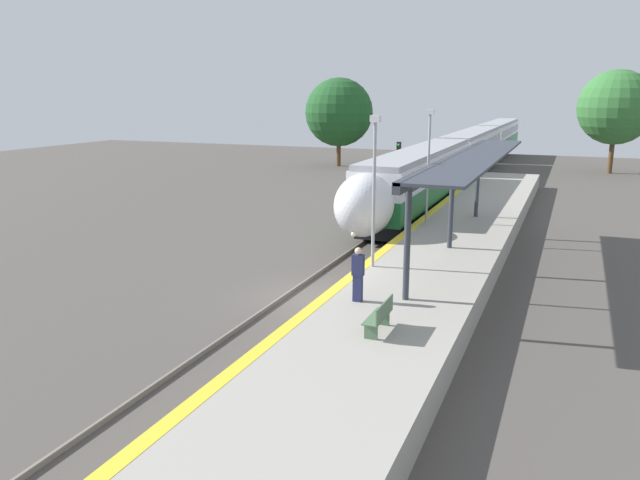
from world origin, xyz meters
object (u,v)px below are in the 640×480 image
person_waiting (358,273)px  lamppost_near (374,182)px  train (469,151)px  railway_signal (398,166)px  platform_bench (380,316)px  lamppost_mid (428,159)px

person_waiting → lamppost_near: bearing=101.0°
lamppost_near → train: bearing=93.4°
train → railway_signal: (-2.23, -15.70, 0.27)m
railway_signal → platform_bench: bearing=-75.7°
railway_signal → lamppost_mid: bearing=-67.4°
lamppost_mid → railway_signal: bearing=112.6°
railway_signal → lamppost_near: (4.31, -19.29, 1.66)m
person_waiting → train: bearing=94.2°
railway_signal → lamppost_mid: size_ratio=0.75×
platform_bench → person_waiting: 2.67m
person_waiting → platform_bench: bearing=-57.8°
platform_bench → person_waiting: person_waiting is taller
lamppost_near → lamppost_mid: (0.00, 8.92, 0.00)m
platform_bench → lamppost_near: lamppost_near is taller
lamppost_near → person_waiting: bearing=-79.0°
railway_signal → lamppost_mid: 11.35m
person_waiting → lamppost_mid: lamppost_mid is taller
train → person_waiting: (2.86, -38.98, -0.34)m
train → lamppost_mid: (2.08, -26.06, 1.93)m
train → person_waiting: 39.08m
platform_bench → railway_signal: size_ratio=0.36×
railway_signal → person_waiting: bearing=-77.7°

